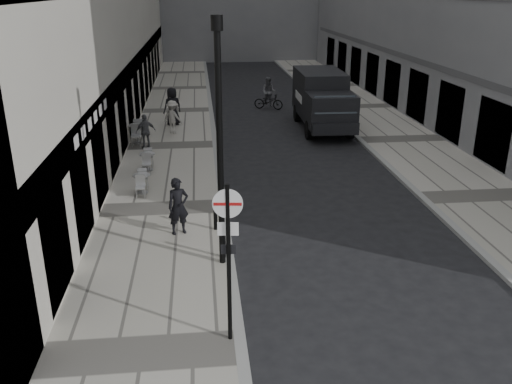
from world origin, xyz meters
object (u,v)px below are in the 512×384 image
sign_post (228,243)px  panel_van (322,97)px  walking_man (178,206)px  lamppost (220,135)px  cyclist (269,97)px

sign_post → panel_van: bearing=78.2°
panel_van → walking_man: bearing=-118.0°
lamppost → panel_van: 15.82m
panel_van → cyclist: size_ratio=3.21×
walking_man → sign_post: sign_post is taller
sign_post → cyclist: sign_post is taller
lamppost → panel_van: lamppost is taller
cyclist → panel_van: bearing=-42.8°
sign_post → lamppost: (-0.00, 3.37, 1.30)m
lamppost → panel_van: size_ratio=1.02×
sign_post → lamppost: size_ratio=0.55×
sign_post → cyclist: size_ratio=1.78×
sign_post → panel_van: 18.88m
panel_van → cyclist: (-2.15, 4.99, -0.87)m
sign_post → panel_van: size_ratio=0.55×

